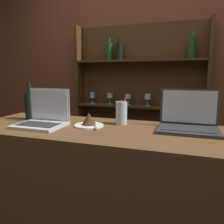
% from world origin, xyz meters
% --- Properties ---
extents(bar_counter, '(1.81, 0.61, 1.05)m').
position_xyz_m(bar_counter, '(0.00, 0.31, 0.53)').
color(bar_counter, brown).
rests_on(bar_counter, ground_plane).
extents(back_wall, '(7.00, 0.06, 2.70)m').
position_xyz_m(back_wall, '(0.00, 1.49, 1.35)').
color(back_wall, brown).
rests_on(back_wall, ground_plane).
extents(back_shelf, '(1.38, 0.18, 1.90)m').
position_xyz_m(back_shelf, '(-0.04, 1.41, 0.99)').
color(back_shelf, '#472D19').
rests_on(back_shelf, ground_plane).
extents(laptop_near, '(0.30, 0.24, 0.24)m').
position_xyz_m(laptop_near, '(-0.43, 0.26, 1.10)').
color(laptop_near, silver).
rests_on(laptop_near, bar_counter).
extents(laptop_far, '(0.35, 0.24, 0.24)m').
position_xyz_m(laptop_far, '(0.46, 0.43, 1.11)').
color(laptop_far, '#333338').
rests_on(laptop_far, bar_counter).
extents(cake_plate, '(0.19, 0.19, 0.09)m').
position_xyz_m(cake_plate, '(-0.14, 0.33, 1.09)').
color(cake_plate, white).
rests_on(cake_plate, bar_counter).
extents(water_glass, '(0.08, 0.08, 0.20)m').
position_xyz_m(water_glass, '(0.04, 0.45, 1.13)').
color(water_glass, silver).
rests_on(water_glass, bar_counter).
extents(wine_bottle_dark, '(0.07, 0.07, 0.27)m').
position_xyz_m(wine_bottle_dark, '(-0.63, 0.40, 1.16)').
color(wine_bottle_dark, black).
rests_on(wine_bottle_dark, bar_counter).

